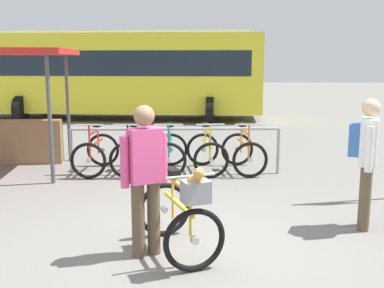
{
  "coord_description": "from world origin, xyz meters",
  "views": [
    {
      "loc": [
        0.16,
        -4.97,
        2.09
      ],
      "look_at": [
        -0.1,
        1.0,
        1.0
      ],
      "focal_mm": 42.77,
      "sensor_mm": 36.0,
      "label": 1
    }
  ],
  "objects": [
    {
      "name": "racked_bike_red",
      "position": [
        -2.03,
        3.42,
        0.37
      ],
      "size": [
        0.68,
        1.11,
        0.97
      ],
      "color": "black",
      "rests_on": "ground"
    },
    {
      "name": "pedestrian_with_backpack",
      "position": [
        2.07,
        0.64,
        0.94
      ],
      "size": [
        0.41,
        0.5,
        1.64
      ],
      "color": "brown",
      "rests_on": "ground"
    },
    {
      "name": "racked_bike_orange",
      "position": [
        0.77,
        3.6,
        0.37
      ],
      "size": [
        0.84,
        1.21,
        0.98
      ],
      "color": "black",
      "rests_on": "ground"
    },
    {
      "name": "ground_plane",
      "position": [
        0.0,
        0.0,
        0.0
      ],
      "size": [
        80.0,
        80.0,
        0.0
      ],
      "primitive_type": "plane",
      "color": "slate"
    },
    {
      "name": "racked_bike_yellow",
      "position": [
        0.07,
        3.56,
        0.37
      ],
      "size": [
        0.83,
        1.18,
        0.97
      ],
      "color": "black",
      "rests_on": "ground"
    },
    {
      "name": "person_with_featured_bike",
      "position": [
        -0.54,
        -0.29,
        0.91
      ],
      "size": [
        0.47,
        0.35,
        1.64
      ],
      "color": "brown",
      "rests_on": "ground"
    },
    {
      "name": "bike_rack_rail",
      "position": [
        -0.51,
        3.34,
        0.68
      ],
      "size": [
        3.9,
        0.31,
        0.88
      ],
      "color": "#99999E",
      "rests_on": "ground"
    },
    {
      "name": "racked_bike_black",
      "position": [
        -1.33,
        3.46,
        0.37
      ],
      "size": [
        0.71,
        1.14,
        0.97
      ],
      "color": "black",
      "rests_on": "ground"
    },
    {
      "name": "featured_bicycle",
      "position": [
        -0.15,
        -0.31,
        0.49
      ],
      "size": [
        1.03,
        1.26,
        1.09
      ],
      "color": "black",
      "rests_on": "ground"
    },
    {
      "name": "racked_bike_teal",
      "position": [
        -0.63,
        3.51,
        0.37
      ],
      "size": [
        0.7,
        1.1,
        0.97
      ],
      "color": "black",
      "rests_on": "ground"
    },
    {
      "name": "bus_distant",
      "position": [
        -3.13,
        11.55,
        1.74
      ],
      "size": [
        10.06,
        3.58,
        3.08
      ],
      "color": "yellow",
      "rests_on": "ground"
    }
  ]
}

